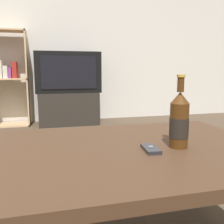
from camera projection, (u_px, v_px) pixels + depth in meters
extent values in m
cube|color=beige|center=(57.00, 31.00, 3.75)|extent=(8.00, 0.05, 2.60)
cube|color=#422B1C|center=(104.00, 154.00, 1.00)|extent=(1.32, 0.81, 0.04)
cylinder|color=#382417|center=(192.00, 165.00, 1.52)|extent=(0.07, 0.07, 0.42)
cube|color=#28231E|center=(68.00, 108.00, 3.67)|extent=(0.81, 0.45, 0.45)
cube|color=black|center=(67.00, 72.00, 3.59)|extent=(0.87, 0.42, 0.54)
cube|color=black|center=(69.00, 72.00, 3.38)|extent=(0.71, 0.01, 0.42)
cube|color=tan|center=(27.00, 79.00, 3.55)|extent=(0.02, 0.30, 1.27)
cube|color=tan|center=(13.00, 125.00, 3.59)|extent=(0.47, 0.30, 0.02)
cube|color=tan|center=(10.00, 79.00, 3.49)|extent=(0.47, 0.30, 0.02)
cube|color=tan|center=(7.00, 30.00, 3.39)|extent=(0.47, 0.30, 0.02)
cube|color=beige|center=(1.00, 69.00, 3.45)|extent=(0.06, 0.21, 0.23)
cube|color=beige|center=(6.00, 72.00, 3.47)|extent=(0.06, 0.21, 0.16)
cube|color=#7F3875|center=(10.00, 73.00, 3.48)|extent=(0.04, 0.21, 0.14)
cube|color=maroon|center=(15.00, 70.00, 3.49)|extent=(0.06, 0.21, 0.21)
cylinder|color=#47280F|center=(179.00, 125.00, 1.01)|extent=(0.07, 0.07, 0.17)
cylinder|color=black|center=(179.00, 128.00, 1.01)|extent=(0.07, 0.07, 0.08)
cone|color=#47280F|center=(180.00, 98.00, 1.00)|extent=(0.07, 0.07, 0.04)
cylinder|color=#47280F|center=(181.00, 85.00, 0.99)|extent=(0.03, 0.03, 0.06)
cylinder|color=#B79333|center=(181.00, 76.00, 0.98)|extent=(0.03, 0.03, 0.01)
cube|color=#232328|center=(151.00, 149.00, 0.98)|extent=(0.06, 0.11, 0.01)
cylinder|color=slate|center=(151.00, 147.00, 0.98)|extent=(0.02, 0.02, 0.00)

